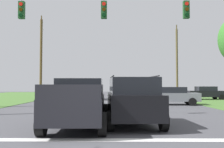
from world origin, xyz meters
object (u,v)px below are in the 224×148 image
at_px(distant_car_crossing_white, 93,93).
at_px(utility_pole_far_left, 41,57).
at_px(pickup_truck, 79,103).
at_px(distant_car_far_parked, 206,93).
at_px(suv_black, 132,100).
at_px(utility_pole_far_right, 177,61).
at_px(overhead_signal_span, 104,42).
at_px(distant_car_oncoming, 173,96).

relative_size(distant_car_crossing_white, utility_pole_far_left, 0.40).
distance_m(pickup_truck, distant_car_far_parked, 23.05).
height_order(suv_black, utility_pole_far_right, utility_pole_far_right).
xyz_separation_m(distant_car_far_parked, utility_pole_far_left, (-20.48, 4.39, 4.71)).
relative_size(suv_black, utility_pole_far_left, 0.44).
bearing_deg(utility_pole_far_left, pickup_truck, -70.73).
bearing_deg(suv_black, pickup_truck, -164.44).
bearing_deg(distant_car_far_parked, pickup_truck, -121.60).
xyz_separation_m(distant_car_crossing_white, utility_pole_far_left, (-7.34, 4.49, 4.71)).
distance_m(overhead_signal_span, distant_car_oncoming, 10.42).
height_order(utility_pole_far_right, utility_pole_far_left, utility_pole_far_left).
height_order(distant_car_crossing_white, distant_car_far_parked, same).
relative_size(overhead_signal_span, pickup_truck, 3.25).
bearing_deg(utility_pole_far_left, distant_car_oncoming, -39.73).
xyz_separation_m(suv_black, utility_pole_far_right, (7.52, 22.88, 3.80)).
bearing_deg(utility_pole_far_right, utility_pole_far_left, 178.31).
distance_m(suv_black, distant_car_far_parked, 21.44).
bearing_deg(suv_black, distant_car_oncoming, 68.91).
bearing_deg(suv_black, distant_car_crossing_white, 99.74).
height_order(overhead_signal_span, utility_pole_far_right, utility_pole_far_right).
bearing_deg(distant_car_far_parked, suv_black, -117.47).
bearing_deg(distant_car_far_parked, utility_pole_far_right, 121.56).
bearing_deg(overhead_signal_span, distant_car_far_parked, 55.30).
bearing_deg(suv_black, utility_pole_far_left, 114.34).
bearing_deg(utility_pole_far_right, distant_car_far_parked, -58.44).
bearing_deg(utility_pole_far_right, pickup_truck, -112.46).
distance_m(utility_pole_far_right, utility_pole_far_left, 18.13).
relative_size(distant_car_crossing_white, distant_car_oncoming, 1.00).
xyz_separation_m(pickup_truck, utility_pole_far_left, (-8.40, 24.02, 4.53)).
distance_m(overhead_signal_span, utility_pole_far_left, 22.60).
relative_size(pickup_truck, distant_car_far_parked, 1.25).
relative_size(utility_pole_far_right, utility_pole_far_left, 0.87).
bearing_deg(distant_car_oncoming, distant_car_crossing_white, 133.71).
relative_size(suv_black, distant_car_crossing_white, 1.11).
xyz_separation_m(distant_car_crossing_white, distant_car_oncoming, (7.51, -7.86, 0.00)).
bearing_deg(utility_pole_far_left, utility_pole_far_right, -1.69).
distance_m(distant_car_oncoming, utility_pole_far_right, 12.91).
distance_m(distant_car_oncoming, distant_car_far_parked, 9.74).
bearing_deg(suv_black, distant_car_far_parked, 62.53).
distance_m(suv_black, distant_car_crossing_white, 19.20).
relative_size(pickup_truck, utility_pole_far_left, 0.49).
relative_size(suv_black, distant_car_far_parked, 1.13).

